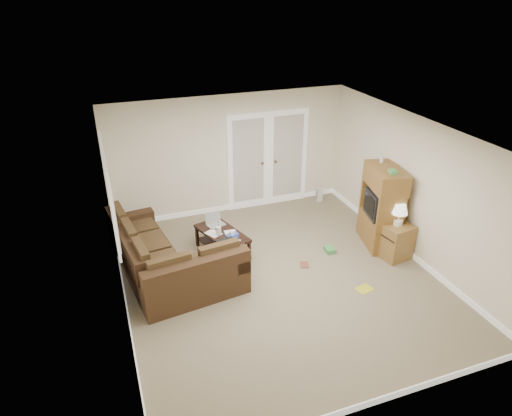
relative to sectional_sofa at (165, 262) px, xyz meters
name	(u,v)px	position (x,y,z in m)	size (l,w,h in m)	color
floor	(279,278)	(1.78, -0.66, -0.31)	(5.50, 5.50, 0.00)	gray
ceiling	(283,135)	(1.78, -0.66, 2.19)	(5.00, 5.50, 0.02)	silver
wall_left	(115,240)	(-0.72, -0.66, 0.94)	(0.02, 5.50, 2.50)	white
wall_right	(415,189)	(4.28, -0.66, 0.94)	(0.02, 5.50, 2.50)	white
wall_back	(229,155)	(1.78, 2.09, 0.94)	(5.00, 0.02, 2.50)	white
wall_front	(382,325)	(1.78, -3.41, 0.94)	(5.00, 0.02, 2.50)	white
baseboards	(279,276)	(1.78, -0.66, -0.26)	(5.00, 5.50, 0.10)	white
french_doors	(268,160)	(2.63, 2.06, 0.72)	(1.80, 0.05, 2.13)	white
window_left	(110,192)	(-0.68, 0.34, 1.24)	(0.05, 1.92, 1.42)	white
sectional_sofa	(165,262)	(0.00, 0.00, 0.00)	(2.05, 2.66, 0.79)	#3E2918
coffee_table	(222,241)	(1.11, 0.43, -0.07)	(0.84, 1.20, 0.74)	black
tv_armoire	(382,207)	(3.98, -0.23, 0.46)	(0.73, 1.05, 1.64)	brown
side_cabinet	(395,238)	(3.98, -0.73, 0.07)	(0.57, 0.57, 1.05)	olive
space_heater	(319,194)	(3.78, 1.79, -0.15)	(0.13, 0.10, 0.31)	silver
floor_magazine	(364,289)	(2.96, -1.41, -0.31)	(0.27, 0.21, 0.01)	gold
floor_greenbox	(330,250)	(2.97, -0.20, -0.27)	(0.16, 0.22, 0.09)	#479C4C
floor_book	(300,265)	(2.28, -0.43, -0.30)	(0.15, 0.20, 0.02)	brown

